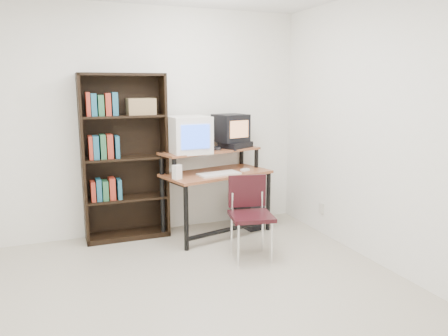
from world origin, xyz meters
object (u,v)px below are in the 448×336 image
object	(u,v)px
crt_monitor	(188,135)
crt_tv	(231,128)
pc_tower	(248,210)
bookshelf	(124,156)
school_chair	(250,208)
computer_desk	(215,176)

from	to	relation	value
crt_monitor	crt_tv	xyz separation A→B (m)	(0.58, 0.17, 0.04)
crt_tv	pc_tower	xyz separation A→B (m)	(0.18, -0.12, -1.00)
bookshelf	crt_monitor	bearing A→B (deg)	-16.61
crt_tv	school_chair	world-z (taller)	crt_tv
computer_desk	school_chair	size ratio (longest dim) A/B	1.61
crt_tv	crt_monitor	bearing A→B (deg)	-177.04
pc_tower	school_chair	size ratio (longest dim) A/B	0.55
crt_tv	school_chair	size ratio (longest dim) A/B	0.51
computer_desk	crt_monitor	world-z (taller)	crt_monitor
school_chair	bookshelf	bearing A→B (deg)	147.12
computer_desk	pc_tower	size ratio (longest dim) A/B	2.95
crt_monitor	pc_tower	bearing A→B (deg)	-0.41
computer_desk	bookshelf	bearing A→B (deg)	152.26
crt_monitor	crt_tv	world-z (taller)	crt_monitor
pc_tower	bookshelf	distance (m)	1.64
crt_monitor	computer_desk	bearing A→B (deg)	-11.14
school_chair	crt_monitor	bearing A→B (deg)	125.97
bookshelf	pc_tower	bearing A→B (deg)	-6.11
computer_desk	crt_tv	world-z (taller)	crt_tv
pc_tower	bookshelf	bearing A→B (deg)	165.87
crt_monitor	pc_tower	distance (m)	1.23
crt_monitor	bookshelf	size ratio (longest dim) A/B	0.25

